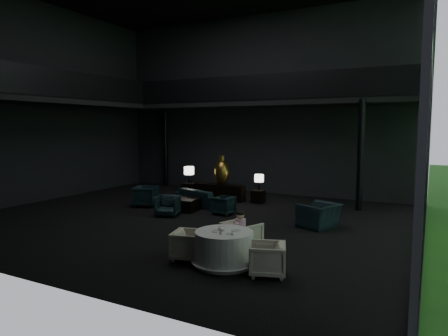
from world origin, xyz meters
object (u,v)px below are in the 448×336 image
at_px(bronze_urn, 222,172).
at_px(table_lamp_right, 259,179).
at_px(lounge_armchair_south, 168,205).
at_px(dining_chair_east, 267,258).
at_px(side_table_right, 258,196).
at_px(dining_chair_north, 242,234).
at_px(console, 221,192).
at_px(coffee_table, 184,204).
at_px(child, 240,223).
at_px(table_lamp_left, 189,171).
at_px(window_armchair, 319,211).
at_px(lounge_armchair_west, 146,194).
at_px(dining_table, 224,250).
at_px(lounge_armchair_east, 223,206).
at_px(dining_chair_west, 189,244).
at_px(side_table_left, 190,190).
at_px(sofa, 201,194).

height_order(bronze_urn, table_lamp_right, bronze_urn).
distance_m(lounge_armchair_south, dining_chair_east, 6.12).
xyz_separation_m(side_table_right, dining_chair_north, (2.03, -5.91, 0.16)).
height_order(bronze_urn, side_table_right, bronze_urn).
xyz_separation_m(console, coffee_table, (-0.22, -2.44, -0.10)).
bearing_deg(child, dining_chair_north, -80.53).
xyz_separation_m(console, table_lamp_left, (-1.60, 0.06, 0.79)).
xyz_separation_m(window_armchair, dining_chair_east, (0.04, -4.37, -0.15)).
bearing_deg(child, lounge_armchair_west, -31.48).
height_order(side_table_right, dining_chair_north, dining_chair_north).
height_order(side_table_right, dining_table, dining_table).
relative_size(console, dining_chair_east, 2.92).
xyz_separation_m(dining_chair_north, child, (0.02, -0.13, 0.32)).
bearing_deg(dining_chair_east, side_table_right, -175.28).
relative_size(window_armchair, dining_chair_north, 1.39).
height_order(lounge_armchair_west, lounge_armchair_east, lounge_armchair_west).
distance_m(console, table_lamp_left, 1.78).
height_order(lounge_armchair_west, dining_chair_east, lounge_armchair_west).
bearing_deg(child, table_lamp_left, -48.66).
bearing_deg(lounge_armchair_east, lounge_armchair_south, -50.56).
bearing_deg(bronze_urn, child, -58.60).
relative_size(table_lamp_left, dining_table, 0.49).
xyz_separation_m(dining_chair_east, dining_chair_west, (-1.94, 0.08, -0.00)).
xyz_separation_m(coffee_table, dining_chair_east, (4.98, -4.55, 0.13)).
xyz_separation_m(bronze_urn, window_armchair, (4.72, -2.69, -0.65)).
relative_size(table_lamp_right, coffee_table, 0.62).
height_order(console, lounge_armchair_east, console).
distance_m(dining_table, dining_chair_north, 1.08).
height_order(table_lamp_left, lounge_armchair_east, table_lamp_left).
height_order(window_armchair, child, child).
relative_size(bronze_urn, coffee_table, 1.21).
relative_size(window_armchair, coffee_table, 1.16).
distance_m(table_lamp_right, lounge_armchair_west, 4.48).
bearing_deg(table_lamp_right, window_armchair, -42.26).
bearing_deg(bronze_urn, dining_table, -61.88).
bearing_deg(side_table_right, dining_chair_north, -71.06).
bearing_deg(child, dining_chair_east, 135.91).
xyz_separation_m(side_table_left, dining_chair_east, (6.36, -7.10, 0.05)).
bearing_deg(table_lamp_right, child, -71.51).
bearing_deg(coffee_table, dining_chair_east, -42.36).
xyz_separation_m(lounge_armchair_west, dining_chair_north, (5.57, -3.29, -0.05)).
height_order(side_table_left, dining_chair_east, dining_chair_east).
bearing_deg(table_lamp_left, window_armchair, -22.97).
xyz_separation_m(coffee_table, child, (3.87, -3.46, 0.51)).
bearing_deg(console, window_armchair, -29.04).
relative_size(lounge_armchair_east, coffee_table, 0.62).
bearing_deg(lounge_armchair_east, dining_chair_east, 41.00).
bearing_deg(side_table_right, side_table_left, -179.70).
bearing_deg(sofa, bronze_urn, -79.28).
relative_size(side_table_left, dining_table, 0.41).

